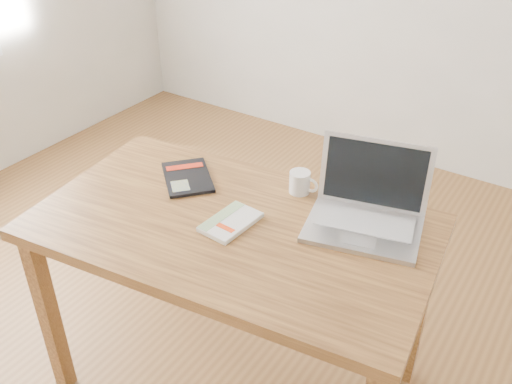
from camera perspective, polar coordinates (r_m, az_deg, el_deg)
The scene contains 6 objects.
room at distance 1.70m, azimuth -8.59°, elevation 16.87°, with size 4.04×4.04×2.70m.
desk at distance 1.87m, azimuth -2.31°, elevation -5.29°, with size 1.34×0.87×0.75m.
white_guidebook at distance 1.80m, azimuth -2.55°, elevation -3.03°, with size 0.13×0.20×0.02m.
black_guidebook at distance 2.05m, azimuth -6.87°, elevation 1.48°, with size 0.28×0.28×0.01m.
laptop at distance 1.81m, azimuth 11.04°, elevation -1.69°, with size 0.41×0.36×0.25m.
coffee_mug at distance 1.94m, azimuth 4.46°, elevation 1.01°, with size 0.10×0.07×0.08m.
Camera 1 is at (1.02, -1.22, 1.81)m, focal length 40.00 mm.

